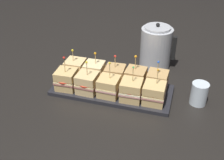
% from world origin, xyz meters
% --- Properties ---
extents(ground_plane, '(6.00, 6.00, 0.00)m').
position_xyz_m(ground_plane, '(0.00, 0.00, 0.00)').
color(ground_plane, black).
extents(serving_platter, '(0.56, 0.23, 0.02)m').
position_xyz_m(serving_platter, '(0.00, 0.00, 0.01)').
color(serving_platter, '#232328').
rests_on(serving_platter, ground_plane).
extents(sandwich_front_far_left, '(0.10, 0.10, 0.17)m').
position_xyz_m(sandwich_front_far_left, '(-0.21, -0.05, 0.06)').
color(sandwich_front_far_left, tan).
rests_on(sandwich_front_far_left, serving_platter).
extents(sandwich_front_left, '(0.10, 0.10, 0.16)m').
position_xyz_m(sandwich_front_left, '(-0.10, -0.05, 0.06)').
color(sandwich_front_left, '#DBB77A').
rests_on(sandwich_front_left, serving_platter).
extents(sandwich_front_center, '(0.10, 0.10, 0.17)m').
position_xyz_m(sandwich_front_center, '(0.00, -0.05, 0.06)').
color(sandwich_front_center, tan).
rests_on(sandwich_front_center, serving_platter).
extents(sandwich_front_right, '(0.10, 0.10, 0.17)m').
position_xyz_m(sandwich_front_right, '(0.10, -0.05, 0.06)').
color(sandwich_front_right, tan).
rests_on(sandwich_front_right, serving_platter).
extents(sandwich_front_far_right, '(0.10, 0.10, 0.16)m').
position_xyz_m(sandwich_front_far_right, '(0.21, -0.05, 0.06)').
color(sandwich_front_far_right, tan).
rests_on(sandwich_front_far_right, serving_platter).
extents(sandwich_back_far_left, '(0.10, 0.10, 0.15)m').
position_xyz_m(sandwich_back_far_left, '(-0.20, 0.05, 0.06)').
color(sandwich_back_far_left, '#DBB77A').
rests_on(sandwich_back_far_left, serving_platter).
extents(sandwich_back_left, '(0.10, 0.10, 0.15)m').
position_xyz_m(sandwich_back_left, '(-0.10, 0.05, 0.06)').
color(sandwich_back_left, beige).
rests_on(sandwich_back_left, serving_platter).
extents(sandwich_back_center, '(0.10, 0.10, 0.15)m').
position_xyz_m(sandwich_back_center, '(0.00, 0.05, 0.06)').
color(sandwich_back_center, tan).
rests_on(sandwich_back_center, serving_platter).
extents(sandwich_back_right, '(0.10, 0.10, 0.17)m').
position_xyz_m(sandwich_back_right, '(0.10, 0.05, 0.06)').
color(sandwich_back_right, tan).
rests_on(sandwich_back_right, serving_platter).
extents(sandwich_back_far_right, '(0.10, 0.10, 0.16)m').
position_xyz_m(sandwich_back_far_right, '(0.20, 0.05, 0.06)').
color(sandwich_back_far_right, tan).
rests_on(sandwich_back_far_right, serving_platter).
extents(kettle_steel, '(0.19, 0.17, 0.25)m').
position_xyz_m(kettle_steel, '(0.15, 0.32, 0.11)').
color(kettle_steel, '#B7BABF').
rests_on(kettle_steel, ground_plane).
extents(drinking_glass, '(0.07, 0.07, 0.10)m').
position_xyz_m(drinking_glass, '(0.39, 0.03, 0.05)').
color(drinking_glass, silver).
rests_on(drinking_glass, ground_plane).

